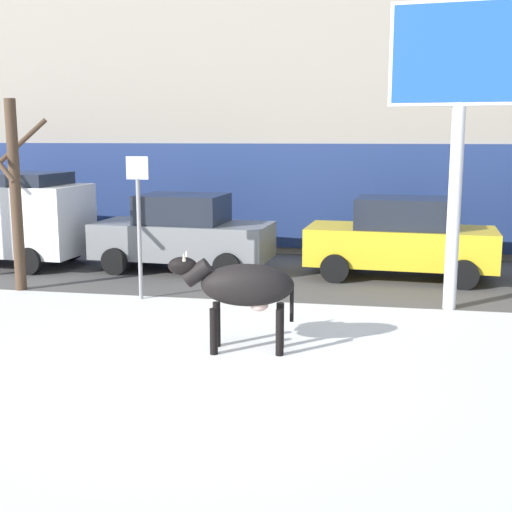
# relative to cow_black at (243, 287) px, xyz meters

# --- Properties ---
(ground_plane) EXTENTS (120.00, 120.00, 0.00)m
(ground_plane) POSITION_rel_cow_black_xyz_m (-0.42, -1.25, -0.99)
(ground_plane) COLOR white
(road_strip) EXTENTS (60.00, 5.60, 0.01)m
(road_strip) POSITION_rel_cow_black_xyz_m (-0.42, 5.87, -0.99)
(road_strip) COLOR #514F4C
(road_strip) RESTS_ON ground
(building_facade) EXTENTS (44.00, 6.10, 13.00)m
(building_facade) POSITION_rel_cow_black_xyz_m (-0.42, 11.48, 5.49)
(building_facade) COLOR #A39989
(building_facade) RESTS_ON ground
(cow_black) EXTENTS (1.93, 0.78, 1.54)m
(cow_black) POSITION_rel_cow_black_xyz_m (0.00, 0.00, 0.00)
(cow_black) COLOR black
(cow_black) RESTS_ON ground
(billboard) EXTENTS (2.53, 0.46, 5.56)m
(billboard) POSITION_rel_cow_black_xyz_m (3.31, 3.17, 3.32)
(billboard) COLOR silver
(billboard) RESTS_ON ground
(car_grey_sedan) EXTENTS (4.30, 2.18, 1.84)m
(car_grey_sedan) POSITION_rel_cow_black_xyz_m (-2.67, 5.78, -0.09)
(car_grey_sedan) COLOR slate
(car_grey_sedan) RESTS_ON ground
(car_yellow_sedan) EXTENTS (4.30, 2.18, 1.84)m
(car_yellow_sedan) POSITION_rel_cow_black_xyz_m (2.44, 5.87, -0.09)
(car_yellow_sedan) COLOR gold
(car_yellow_sedan) RESTS_ON ground
(pedestrian_near_billboard) EXTENTS (0.36, 0.24, 1.73)m
(pedestrian_near_billboard) POSITION_rel_cow_black_xyz_m (-6.64, 8.93, -0.11)
(pedestrian_near_billboard) COLOR #282833
(pedestrian_near_billboard) RESTS_ON ground
(pedestrian_by_cars) EXTENTS (0.36, 0.24, 1.73)m
(pedestrian_by_cars) POSITION_rel_cow_black_xyz_m (-2.00, 8.93, -0.11)
(pedestrian_by_cars) COLOR #282833
(pedestrian_by_cars) RESTS_ON ground
(pedestrian_far_left) EXTENTS (0.36, 0.24, 1.73)m
(pedestrian_far_left) POSITION_rel_cow_black_xyz_m (4.16, 8.93, -0.11)
(pedestrian_far_left) COLOR #282833
(pedestrian_far_left) RESTS_ON ground
(bare_tree_right_lot) EXTENTS (1.22, 1.36, 3.96)m
(bare_tree_right_lot) POSITION_rel_cow_black_xyz_m (-5.48, 3.18, 1.09)
(bare_tree_right_lot) COLOR #4C3828
(bare_tree_right_lot) RESTS_ON ground
(street_sign) EXTENTS (0.44, 0.08, 2.82)m
(street_sign) POSITION_rel_cow_black_xyz_m (-2.67, 2.86, 0.68)
(street_sign) COLOR gray
(street_sign) RESTS_ON ground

